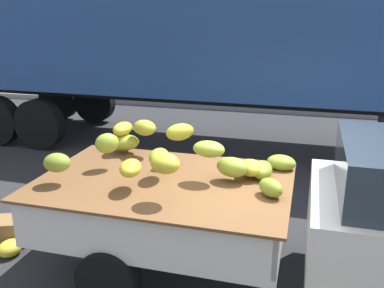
% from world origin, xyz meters
% --- Properties ---
extents(ground, '(220.00, 220.00, 0.00)m').
position_xyz_m(ground, '(0.00, 0.00, 0.00)').
color(ground, '#28282B').
extents(curb_strip, '(80.00, 0.80, 0.16)m').
position_xyz_m(curb_strip, '(0.00, 8.45, 0.08)').
color(curb_strip, gray).
rests_on(curb_strip, ground).
extents(pickup_truck, '(4.87, 1.95, 1.70)m').
position_xyz_m(pickup_truck, '(0.84, -0.05, 0.89)').
color(pickup_truck, silver).
rests_on(pickup_truck, ground).
extents(semi_trailer, '(12.05, 2.86, 3.95)m').
position_xyz_m(semi_trailer, '(-1.48, 4.62, 2.54)').
color(semi_trailer, navy).
rests_on(semi_trailer, ground).
extents(fallen_banana_bunch_near_tailgate, '(0.31, 0.35, 0.20)m').
position_xyz_m(fallen_banana_bunch_near_tailgate, '(-2.95, -0.31, 0.10)').
color(fallen_banana_bunch_near_tailgate, gold).
rests_on(fallen_banana_bunch_near_tailgate, ground).
extents(produce_crate, '(0.61, 0.52, 0.30)m').
position_xyz_m(produce_crate, '(-3.11, 0.02, 0.15)').
color(produce_crate, olive).
rests_on(produce_crate, ground).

